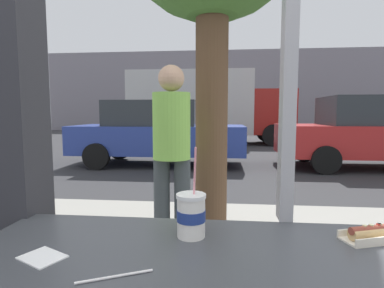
# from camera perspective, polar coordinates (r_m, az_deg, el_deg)

# --- Properties ---
(ground_plane) EXTENTS (60.00, 60.00, 0.00)m
(ground_plane) POSITION_cam_1_polar(r_m,az_deg,el_deg) (9.21, 7.02, -2.74)
(ground_plane) COLOR #2D2D30
(sidewalk_strip) EXTENTS (16.00, 2.80, 0.12)m
(sidewalk_strip) POSITION_cam_1_polar(r_m,az_deg,el_deg) (3.01, 10.30, -19.73)
(sidewalk_strip) COLOR gray
(sidewalk_strip) RESTS_ON ground
(building_facade_far) EXTENTS (28.00, 1.20, 6.08)m
(building_facade_far) POSITION_cam_1_polar(r_m,az_deg,el_deg) (24.28, 6.20, 9.70)
(building_facade_far) COLOR gray
(building_facade_far) RESTS_ON ground
(soda_cup_left) EXTENTS (0.10, 0.10, 0.30)m
(soda_cup_left) POSITION_cam_1_polar(r_m,az_deg,el_deg) (1.04, -0.16, -12.99)
(soda_cup_left) COLOR white
(soda_cup_left) RESTS_ON window_counter
(hotdog_tray_far) EXTENTS (0.27, 0.16, 0.05)m
(hotdog_tray_far) POSITION_cam_1_polar(r_m,az_deg,el_deg) (1.20, 31.60, -13.87)
(hotdog_tray_far) COLOR beige
(hotdog_tray_far) RESTS_ON window_counter
(loose_straw) EXTENTS (0.18, 0.09, 0.01)m
(loose_straw) POSITION_cam_1_polar(r_m,az_deg,el_deg) (0.85, -14.15, -22.80)
(loose_straw) COLOR white
(loose_straw) RESTS_ON window_counter
(napkin_wrapper) EXTENTS (0.15, 0.13, 0.00)m
(napkin_wrapper) POSITION_cam_1_polar(r_m,az_deg,el_deg) (1.02, -26.07, -18.40)
(napkin_wrapper) COLOR white
(napkin_wrapper) RESTS_ON window_counter
(parked_car_blue) EXTENTS (4.40, 1.88, 1.67)m
(parked_car_blue) POSITION_cam_1_polar(r_m,az_deg,el_deg) (8.06, -6.43, 2.15)
(parked_car_blue) COLOR #283D93
(parked_car_blue) RESTS_ON ground
(parked_car_red) EXTENTS (4.40, 2.01, 1.76)m
(parked_car_red) POSITION_cam_1_polar(r_m,az_deg,el_deg) (8.69, 30.50, 1.89)
(parked_car_red) COLOR red
(parked_car_red) RESTS_ON ground
(box_truck) EXTENTS (7.13, 2.44, 3.17)m
(box_truck) POSITION_cam_1_polar(r_m,az_deg,el_deg) (13.82, 2.66, 7.21)
(box_truck) COLOR beige
(box_truck) RESTS_ON ground
(pedestrian) EXTENTS (0.32, 0.32, 1.63)m
(pedestrian) POSITION_cam_1_polar(r_m,az_deg,el_deg) (2.62, -3.79, -0.74)
(pedestrian) COLOR #394043
(pedestrian) RESTS_ON sidewalk_strip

